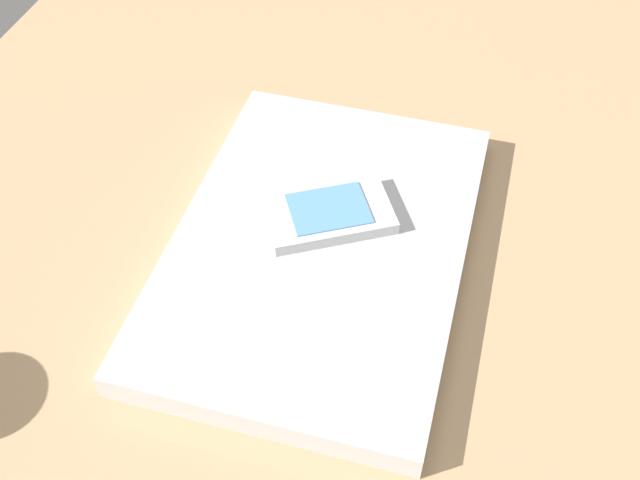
% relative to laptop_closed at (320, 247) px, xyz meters
% --- Properties ---
extents(desk_surface, '(1.20, 0.80, 0.03)m').
position_rel_laptop_closed_xyz_m(desk_surface, '(-0.07, -0.03, -0.03)').
color(desk_surface, tan).
rests_on(desk_surface, ground).
extents(laptop_closed, '(0.34, 0.23, 0.02)m').
position_rel_laptop_closed_xyz_m(laptop_closed, '(0.00, 0.00, 0.00)').
color(laptop_closed, '#B7BABC').
rests_on(laptop_closed, desk_surface).
extents(cell_phone_on_laptop, '(0.10, 0.12, 0.01)m').
position_rel_laptop_closed_xyz_m(cell_phone_on_laptop, '(-0.02, 0.00, 0.02)').
color(cell_phone_on_laptop, silver).
rests_on(cell_phone_on_laptop, laptop_closed).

